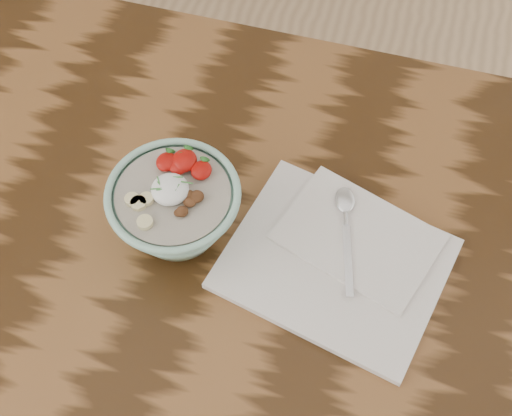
{
  "coord_description": "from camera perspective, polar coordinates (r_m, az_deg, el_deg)",
  "views": [
    {
      "loc": [
        2.01,
        -39.77,
        160.68
      ],
      "look_at": [
        -10.25,
        4.62,
        85.44
      ],
      "focal_mm": 50.0,
      "sensor_mm": 36.0,
      "label": 1
    }
  ],
  "objects": [
    {
      "name": "breakfast_bowl",
      "position": [
        0.94,
        -6.46,
        -0.0
      ],
      "size": [
        17.51,
        17.51,
        11.69
      ],
      "rotation": [
        0.0,
        0.0,
        -0.22
      ],
      "color": "#94C7B2",
      "rests_on": "table"
    },
    {
      "name": "spoon",
      "position": [
        0.98,
        7.19,
        -0.52
      ],
      "size": [
        5.96,
        16.62,
        0.87
      ],
      "rotation": [
        0.0,
        0.0,
        0.25
      ],
      "color": "silver",
      "rests_on": "napkin"
    },
    {
      "name": "table",
      "position": [
        1.03,
        4.88,
        -9.18
      ],
      "size": [
        160.0,
        90.0,
        75.0
      ],
      "color": "#351F0D",
      "rests_on": "ground"
    },
    {
      "name": "napkin",
      "position": [
        0.96,
        6.74,
        -3.99
      ],
      "size": [
        32.37,
        28.42,
        1.72
      ],
      "rotation": [
        0.0,
        0.0,
        -0.23
      ],
      "color": "white",
      "rests_on": "table"
    }
  ]
}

